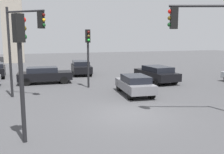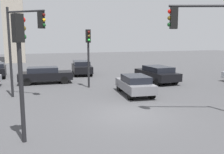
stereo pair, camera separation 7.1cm
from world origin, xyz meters
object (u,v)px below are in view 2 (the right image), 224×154
(traffic_light_1, at_px, (216,35))
(car_6, at_px, (135,84))
(car_1, at_px, (157,73))
(car_7, at_px, (45,75))
(traffic_light_0, at_px, (20,54))
(traffic_light_3, at_px, (88,47))
(car_3, at_px, (82,67))
(traffic_light_2, at_px, (24,35))

(traffic_light_1, bearing_deg, car_6, -55.25)
(car_1, xyz_separation_m, car_7, (-9.51, 2.56, -0.00))
(traffic_light_0, bearing_deg, car_1, 12.22)
(traffic_light_1, relative_size, traffic_light_3, 1.24)
(traffic_light_3, relative_size, car_6, 1.10)
(traffic_light_0, xyz_separation_m, car_3, (5.74, 16.70, -2.54))
(car_6, bearing_deg, car_7, 45.88)
(traffic_light_1, height_order, car_7, traffic_light_1)
(traffic_light_0, xyz_separation_m, car_1, (11.12, 9.83, -2.55))
(traffic_light_1, xyz_separation_m, traffic_light_3, (-3.95, 9.19, -0.84))
(traffic_light_0, relative_size, car_3, 1.00)
(traffic_light_0, bearing_deg, car_3, 41.76)
(traffic_light_0, relative_size, car_1, 0.98)
(traffic_light_1, distance_m, car_1, 10.53)
(traffic_light_3, bearing_deg, traffic_light_2, -69.34)
(traffic_light_3, bearing_deg, traffic_light_0, -31.30)
(car_7, bearing_deg, traffic_light_1, -56.71)
(traffic_light_2, relative_size, car_7, 1.27)
(traffic_light_2, distance_m, car_7, 6.37)
(traffic_light_1, xyz_separation_m, car_6, (-1.52, 5.73, -3.30))
(traffic_light_0, height_order, car_6, traffic_light_0)
(traffic_light_2, xyz_separation_m, car_6, (7.06, -1.31, -3.33))
(car_3, bearing_deg, traffic_light_2, -24.45)
(car_3, distance_m, car_6, 10.96)
(car_1, bearing_deg, car_6, 132.91)
(car_6, height_order, car_7, car_7)
(car_6, bearing_deg, traffic_light_1, -159.71)
(traffic_light_1, height_order, car_6, traffic_light_1)
(traffic_light_0, relative_size, traffic_light_3, 1.04)
(traffic_light_0, relative_size, traffic_light_1, 0.84)
(car_6, relative_size, car_7, 0.89)
(traffic_light_2, distance_m, car_3, 11.56)
(traffic_light_1, bearing_deg, traffic_light_3, -46.84)
(traffic_light_0, height_order, car_1, traffic_light_0)
(traffic_light_0, bearing_deg, traffic_light_1, -28.52)
(traffic_light_1, distance_m, traffic_light_2, 11.09)
(car_6, bearing_deg, car_3, 12.99)
(traffic_light_2, xyz_separation_m, traffic_light_3, (4.63, 2.15, -0.87))
(traffic_light_2, bearing_deg, car_7, 112.59)
(traffic_light_2, distance_m, traffic_light_3, 5.18)
(car_1, bearing_deg, car_7, 72.48)
(car_1, height_order, car_7, car_1)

